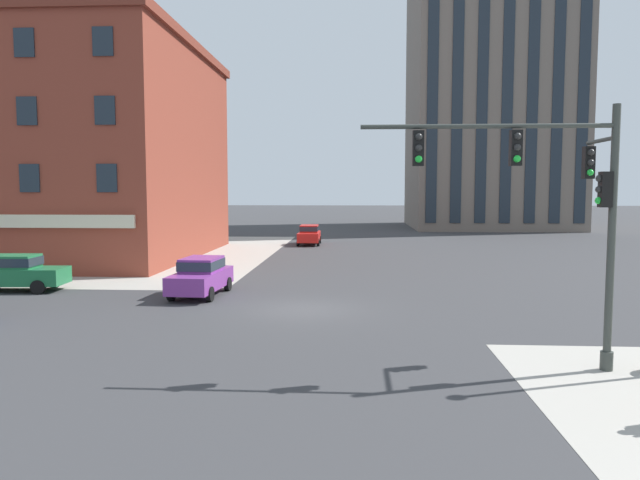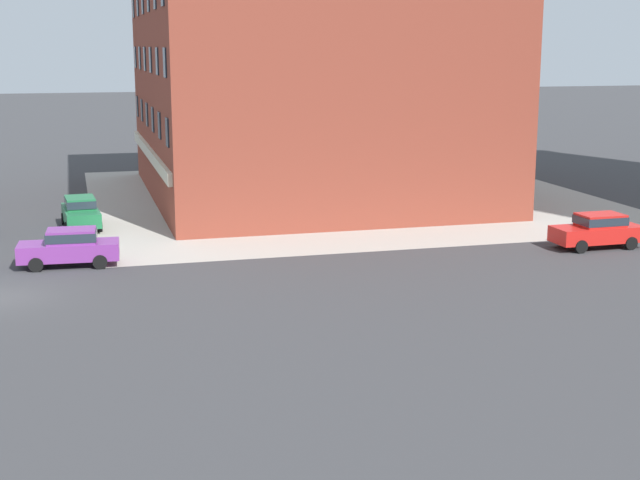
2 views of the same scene
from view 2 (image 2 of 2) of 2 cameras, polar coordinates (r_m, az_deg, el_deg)
sidewalk_far_corner at (r=59.96m, az=1.34°, el=2.72°), size 32.00×32.00×0.02m
car_main_southbound_near at (r=51.14m, az=-14.65°, el=1.74°), size 4.51×2.13×1.68m
car_cross_eastbound at (r=46.63m, az=16.90°, el=0.64°), size 1.94×4.42×1.68m
car_cross_westbound at (r=42.43m, az=-15.29°, el=-0.36°), size 2.10×4.50×1.68m
storefront_block_near_corner at (r=60.29m, az=-0.94°, el=9.82°), size 25.84×20.44×14.72m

